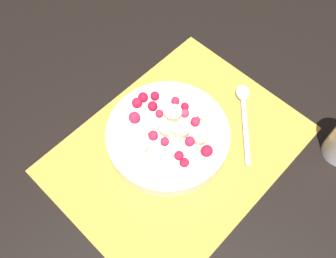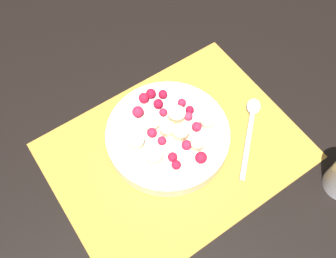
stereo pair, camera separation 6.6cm
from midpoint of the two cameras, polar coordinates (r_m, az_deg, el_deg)
The scene contains 4 objects.
ground_plane at distance 0.69m, azimuth -1.22°, elevation -3.41°, with size 3.00×3.00×0.00m, color black.
placemat at distance 0.69m, azimuth -1.22°, elevation -3.30°, with size 0.44×0.34×0.01m.
fruit_bowl at distance 0.68m, azimuth -2.78°, elevation -1.02°, with size 0.22×0.22×0.05m.
spoon at distance 0.74m, azimuth 8.99°, elevation 3.11°, with size 0.14×0.13×0.01m.
Camera 1 is at (0.23, 0.20, 0.62)m, focal length 40.00 mm.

